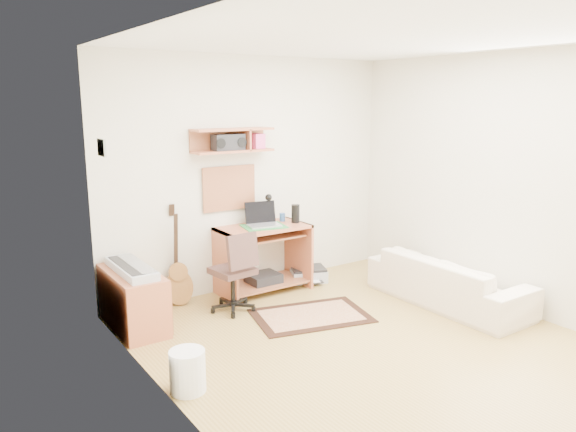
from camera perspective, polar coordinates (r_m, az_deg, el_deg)
floor at (r=5.06m, az=8.38°, el=-13.09°), size 3.60×4.00×0.01m
ceiling at (r=4.61m, az=9.41°, el=17.79°), size 3.60×4.00×0.01m
back_wall at (r=6.25m, az=-3.83°, el=4.35°), size 3.60×0.01×2.60m
left_wall at (r=3.69m, az=-12.10°, el=-1.25°), size 0.01×4.00×2.60m
right_wall at (r=6.03m, az=21.51°, el=3.26°), size 0.01×4.00×2.60m
wall_shelf at (r=5.95m, az=-5.74°, el=7.81°), size 0.90×0.25×0.26m
cork_board at (r=6.10m, az=-6.12°, el=2.89°), size 0.64×0.03×0.49m
wall_photo at (r=5.03m, az=-18.73°, el=6.72°), size 0.02×0.20×0.15m
desk at (r=6.20m, az=-2.57°, el=-4.45°), size 1.00×0.55×0.75m
laptop at (r=6.05m, az=-2.53°, el=0.13°), size 0.42×0.42×0.27m
speaker at (r=6.26m, az=0.78°, el=0.25°), size 0.09×0.09×0.21m
desk_lamp at (r=6.28m, az=-1.86°, el=0.86°), size 0.11×0.11×0.33m
pencil_cup at (r=6.34m, az=-0.59°, el=-0.12°), size 0.07×0.07×0.09m
boombox at (r=5.92m, az=-6.23°, el=7.58°), size 0.34×0.16×0.17m
rug at (r=5.60m, az=2.39°, el=-10.24°), size 1.27×1.00×0.01m
task_chair at (r=5.64m, az=-5.77°, el=-5.66°), size 0.48×0.48×0.85m
cabinet at (r=5.45m, az=-15.73°, el=-8.35°), size 0.40×0.90×0.55m
music_keyboard at (r=5.35m, az=-15.92°, el=-5.22°), size 0.25×0.82×0.07m
guitar at (r=5.84m, az=-11.32°, el=-4.04°), size 0.31×0.23×1.07m
waste_basket at (r=4.29m, az=-10.36°, el=-15.51°), size 0.29×0.29×0.32m
printer at (r=6.62m, az=2.09°, el=-5.99°), size 0.50×0.45×0.16m
sofa at (r=6.06m, az=16.30°, el=-5.62°), size 0.51×1.75×0.69m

